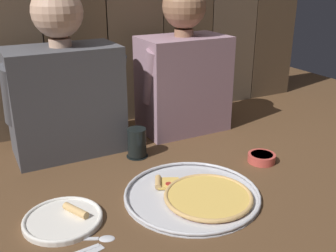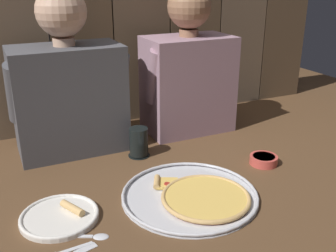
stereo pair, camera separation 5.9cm
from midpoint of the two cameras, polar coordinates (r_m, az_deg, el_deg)
name	(u,v)px [view 1 (the left image)]	position (r m, az deg, el deg)	size (l,w,h in m)	color
ground_plane	(182,186)	(1.33, 0.83, -8.61)	(3.20, 3.20, 0.00)	brown
pizza_tray	(197,195)	(1.27, 2.94, -9.90)	(0.43, 0.43, 0.03)	silver
dinner_plate	(63,219)	(1.20, -16.27, -12.77)	(0.23, 0.23, 0.03)	white
drinking_glass	(137,143)	(1.52, -5.62, -2.46)	(0.08, 0.08, 0.11)	black
dipping_bowl	(262,157)	(1.52, 12.29, -4.47)	(0.10, 0.10, 0.03)	#CC4C42
table_spoon	(98,238)	(1.12, -11.56, -15.56)	(0.13, 0.08, 0.01)	silver
diner_left	(64,83)	(1.54, -15.85, 6.05)	(0.45, 0.23, 0.63)	#4C4C51
diner_right	(183,67)	(1.72, 1.26, 8.50)	(0.41, 0.23, 0.63)	gray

